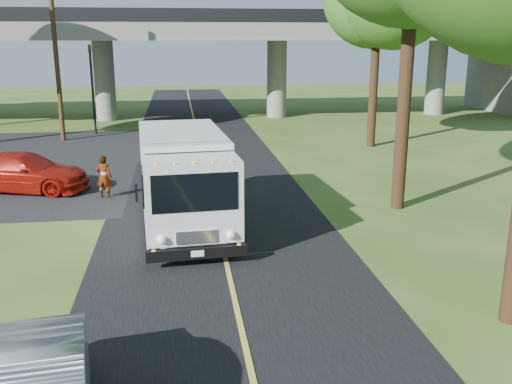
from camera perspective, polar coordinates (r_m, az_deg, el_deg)
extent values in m
plane|color=#39501C|center=(10.48, -0.61, -17.18)|extent=(120.00, 120.00, 0.00)
cube|color=black|center=(19.62, -4.29, -1.39)|extent=(7.00, 90.00, 0.02)
cube|color=gold|center=(19.62, -4.29, -1.34)|extent=(0.12, 90.00, 0.01)
cube|color=slate|center=(40.79, -6.52, 15.70)|extent=(50.00, 9.00, 1.20)
cube|color=black|center=(36.41, -6.37, 17.19)|extent=(50.00, 0.25, 0.80)
cube|color=black|center=(45.20, -6.71, 16.78)|extent=(50.00, 0.25, 0.80)
cylinder|color=slate|center=(41.17, -14.90, 10.69)|extent=(1.40, 1.40, 5.40)
cylinder|color=slate|center=(41.49, 2.09, 11.21)|extent=(1.40, 1.40, 5.40)
cylinder|color=slate|center=(45.12, 17.57, 10.86)|extent=(1.40, 1.40, 5.40)
cylinder|color=black|center=(35.25, -16.02, 9.76)|extent=(0.14, 0.14, 5.20)
imported|color=black|center=(35.13, -16.26, 13.01)|extent=(0.18, 0.22, 1.10)
cylinder|color=#472D19|center=(33.41, -19.34, 12.51)|extent=(0.26, 0.26, 9.00)
cylinder|color=#382314|center=(19.29, 14.65, 9.51)|extent=(0.44, 0.44, 7.70)
cylinder|color=#382314|center=(30.58, 11.69, 10.65)|extent=(0.44, 0.44, 6.65)
cube|color=silver|center=(18.01, -7.47, 2.57)|extent=(2.76, 4.64, 2.29)
cube|color=silver|center=(14.99, -6.45, -0.39)|extent=(2.57, 2.00, 2.09)
cube|color=black|center=(14.04, -6.13, -0.05)|extent=(2.14, 0.24, 0.97)
cube|color=black|center=(14.43, -5.91, -6.09)|extent=(2.55, 0.37, 0.28)
cube|color=silver|center=(17.98, -7.21, -2.06)|extent=(2.87, 6.06, 0.18)
cylinder|color=black|center=(15.47, -10.24, -4.49)|extent=(0.35, 0.93, 0.92)
cylinder|color=black|center=(15.65, -2.61, -4.02)|extent=(0.35, 0.93, 0.92)
cylinder|color=black|center=(19.55, -10.70, -0.32)|extent=(0.35, 0.93, 0.92)
cylinder|color=black|center=(19.69, -4.66, 0.01)|extent=(0.35, 0.93, 0.92)
imported|color=#991409|center=(23.12, -22.31, 1.87)|extent=(5.34, 3.24, 1.45)
imported|color=gray|center=(21.13, -14.96, 1.47)|extent=(0.64, 0.49, 1.55)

